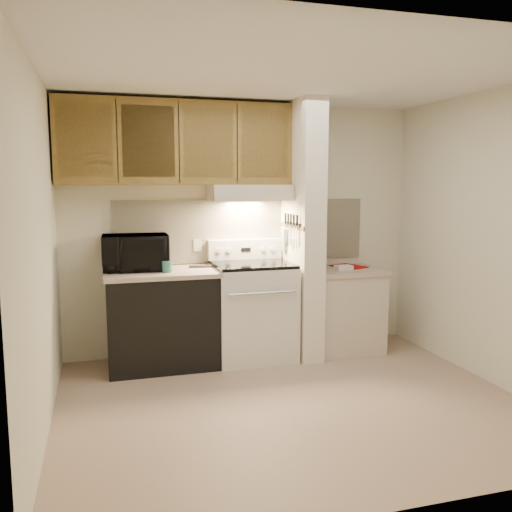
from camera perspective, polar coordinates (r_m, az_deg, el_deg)
name	(u,v)px	position (r m, az deg, el deg)	size (l,w,h in m)	color
floor	(292,402)	(4.43, 3.81, -15.12)	(3.60, 3.60, 0.00)	tan
ceiling	(295,74)	(4.16, 4.14, 18.53)	(3.60, 3.60, 0.00)	white
wall_back	(243,229)	(5.54, -1.34, 2.85)	(3.60, 0.02, 2.50)	beige
wall_left	(39,253)	(3.89, -21.83, 0.26)	(0.02, 3.00, 2.50)	beige
wall_right	(493,238)	(5.02, 23.68, 1.71)	(0.02, 3.00, 2.50)	beige
backsplash	(244,231)	(5.53, -1.31, 2.69)	(2.60, 0.02, 0.63)	#F0E6C5
range_body	(252,312)	(5.34, -0.37, -5.93)	(0.76, 0.65, 0.92)	silver
oven_window	(262,316)	(5.03, 0.61, -6.31)	(0.50, 0.01, 0.30)	black
oven_handle	(263,293)	(4.95, 0.74, -3.93)	(0.02, 0.02, 0.65)	silver
cooktop	(252,264)	(5.24, -0.38, -0.88)	(0.74, 0.64, 0.03)	black
range_backguard	(245,249)	(5.50, -1.18, 0.73)	(0.76, 0.08, 0.20)	silver
range_display	(246,250)	(5.46, -1.07, 0.68)	(0.10, 0.01, 0.04)	black
range_knob_left_outer	(219,251)	(5.39, -3.93, 0.57)	(0.05, 0.05, 0.02)	silver
range_knob_left_inner	(229,250)	(5.41, -2.90, 0.61)	(0.05, 0.05, 0.02)	silver
range_knob_right_inner	(263,249)	(5.51, 0.75, 0.73)	(0.05, 0.05, 0.02)	silver
range_knob_right_outer	(272,249)	(5.54, 1.74, 0.77)	(0.05, 0.05, 0.02)	silver
dishwasher_front	(162,321)	(5.19, -9.86, -6.72)	(1.00, 0.63, 0.87)	black
left_countertop	(161,273)	(5.10, -9.98, -1.76)	(1.04, 0.67, 0.04)	#B9A28E
spoon_rest	(201,266)	(5.25, -5.76, -1.10)	(0.24, 0.08, 0.02)	black
teal_jar	(167,267)	(4.99, -9.35, -1.10)	(0.09, 0.09, 0.10)	#2D645E
outlet	(197,245)	(5.43, -6.18, 1.12)	(0.08, 0.01, 0.12)	beige
microwave	(135,252)	(5.16, -12.59, 0.37)	(0.60, 0.41, 0.33)	black
partition_pillar	(302,231)	(5.36, 4.90, 2.67)	(0.22, 0.70, 2.50)	white
pillar_trim	(291,226)	(5.32, 3.73, 3.18)	(0.01, 0.70, 0.04)	olive
knife_strip	(292,224)	(5.27, 3.86, 3.35)	(0.02, 0.42, 0.04)	black
knife_blade_a	(296,236)	(5.13, 4.27, 2.12)	(0.01, 0.04, 0.16)	silver
knife_handle_a	(297,220)	(5.11, 4.35, 3.78)	(0.02, 0.02, 0.10)	black
knife_blade_b	(294,236)	(5.20, 4.00, 2.08)	(0.01, 0.04, 0.18)	silver
knife_handle_b	(294,220)	(5.19, 4.00, 3.84)	(0.02, 0.02, 0.10)	black
knife_blade_c	(291,237)	(5.28, 3.68, 2.06)	(0.01, 0.04, 0.20)	silver
knife_handle_c	(291,219)	(5.27, 3.70, 3.90)	(0.02, 0.02, 0.10)	black
knife_blade_d	(289,234)	(5.33, 3.48, 2.33)	(0.01, 0.04, 0.16)	silver
knife_handle_d	(288,219)	(5.34, 3.41, 3.96)	(0.02, 0.02, 0.10)	black
knife_blade_e	(286,234)	(5.42, 3.17, 2.31)	(0.01, 0.04, 0.18)	silver
knife_handle_e	(285,218)	(5.42, 3.12, 4.01)	(0.02, 0.02, 0.10)	black
oven_mitt	(284,240)	(5.49, 2.96, 1.72)	(0.03, 0.09, 0.22)	gray
right_cab_base	(343,311)	(5.68, 9.16, -5.77)	(0.70, 0.60, 0.81)	beige
right_countertop	(344,271)	(5.59, 9.26, -1.53)	(0.74, 0.64, 0.04)	#B9A28E
red_folder	(349,266)	(5.72, 9.74, -1.08)	(0.25, 0.34, 0.01)	#A90A09
white_box	(344,268)	(5.52, 9.21, -1.21)	(0.17, 0.11, 0.04)	white
range_hood	(249,193)	(5.31, -0.75, 6.70)	(0.78, 0.44, 0.15)	beige
hood_lip	(255,198)	(5.11, -0.12, 6.16)	(0.78, 0.04, 0.06)	beige
upper_cabinets	(177,143)	(5.23, -8.37, 11.65)	(2.18, 0.33, 0.77)	olive
cab_door_a	(85,140)	(5.02, -17.59, 11.55)	(0.46, 0.01, 0.63)	olive
cab_gap_a	(117,141)	(5.02, -14.42, 11.66)	(0.01, 0.01, 0.73)	black
cab_door_b	(148,141)	(5.04, -11.25, 11.74)	(0.46, 0.01, 0.63)	olive
cab_gap_b	(179,142)	(5.07, -8.12, 11.79)	(0.01, 0.01, 0.73)	black
cab_door_c	(208,143)	(5.11, -5.03, 11.79)	(0.46, 0.01, 0.63)	olive
cab_gap_c	(237,143)	(5.17, -2.00, 11.77)	(0.01, 0.01, 0.73)	black
cab_door_d	(265,144)	(5.24, 0.95, 11.72)	(0.46, 0.01, 0.63)	olive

